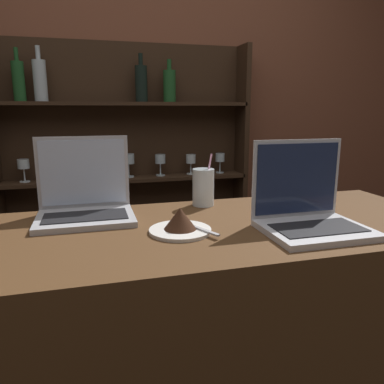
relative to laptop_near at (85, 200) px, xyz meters
name	(u,v)px	position (x,y,z in m)	size (l,w,h in m)	color
bar_counter	(202,373)	(0.34, -0.19, -0.57)	(1.61, 0.62, 1.01)	#4C3019
back_wall	(141,111)	(0.34, 1.11, 0.28)	(7.00, 0.06, 2.70)	brown
back_shelf	(127,183)	(0.23, 1.03, -0.15)	(1.45, 0.18, 1.74)	#332114
laptop_near	(85,200)	(0.00, 0.00, 0.00)	(0.30, 0.23, 0.26)	#ADADB2
laptop_far	(308,210)	(0.63, -0.29, 0.00)	(0.29, 0.24, 0.26)	silver
cake_plate	(180,223)	(0.26, -0.23, -0.03)	(0.18, 0.18, 0.07)	silver
water_glass	(203,187)	(0.41, 0.05, 0.01)	(0.08, 0.08, 0.19)	silver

